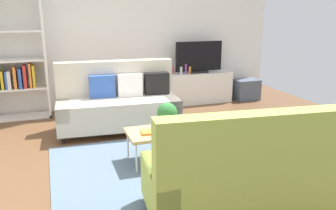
{
  "coord_description": "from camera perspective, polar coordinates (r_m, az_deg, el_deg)",
  "views": [
    {
      "loc": [
        -1.41,
        -4.16,
        1.93
      ],
      "look_at": [
        0.1,
        0.23,
        0.65
      ],
      "focal_mm": 37.64,
      "sensor_mm": 36.0,
      "label": 1
    }
  ],
  "objects": [
    {
      "name": "ground_plane",
      "position": [
        4.8,
        -0.22,
        -8.3
      ],
      "size": [
        7.68,
        7.68,
        0.0
      ],
      "primitive_type": "plane",
      "color": "brown"
    },
    {
      "name": "wall_far",
      "position": [
        7.12,
        -7.63,
        11.44
      ],
      "size": [
        6.4,
        0.12,
        2.9
      ],
      "primitive_type": "cube",
      "color": "white",
      "rests_on": "ground_plane"
    },
    {
      "name": "area_rug",
      "position": [
        4.5,
        0.47,
        -9.88
      ],
      "size": [
        2.9,
        2.2,
        0.01
      ],
      "primitive_type": "cube",
      "color": "slate",
      "rests_on": "ground_plane"
    },
    {
      "name": "couch_beige",
      "position": [
        5.75,
        -8.04,
        0.37
      ],
      "size": [
        1.95,
        0.97,
        1.1
      ],
      "rotation": [
        0.0,
        0.0,
        3.07
      ],
      "color": "beige",
      "rests_on": "ground_plane"
    },
    {
      "name": "couch_green",
      "position": [
        3.45,
        12.65,
        -10.54
      ],
      "size": [
        1.98,
        1.03,
        1.1
      ],
      "rotation": [
        0.0,
        0.0,
        -0.1
      ],
      "color": "#A3BC4C",
      "rests_on": "ground_plane"
    },
    {
      "name": "coffee_table",
      "position": [
        4.54,
        0.24,
        -4.35
      ],
      "size": [
        1.1,
        0.56,
        0.42
      ],
      "color": "tan",
      "rests_on": "ground_plane"
    },
    {
      "name": "tv_console",
      "position": [
        7.42,
        4.84,
        2.84
      ],
      "size": [
        1.4,
        0.44,
        0.64
      ],
      "primitive_type": "cube",
      "color": "silver",
      "rests_on": "ground_plane"
    },
    {
      "name": "tv",
      "position": [
        7.29,
        5.02,
        7.67
      ],
      "size": [
        1.0,
        0.2,
        0.64
      ],
      "color": "black",
      "rests_on": "tv_console"
    },
    {
      "name": "bookshelf",
      "position": [
        6.73,
        -23.81,
        5.87
      ],
      "size": [
        1.1,
        0.36,
        2.1
      ],
      "color": "white",
      "rests_on": "ground_plane"
    },
    {
      "name": "storage_trunk",
      "position": [
        7.85,
        12.5,
        2.49
      ],
      "size": [
        0.52,
        0.4,
        0.44
      ],
      "primitive_type": "cube",
      "color": "#4C5666",
      "rests_on": "ground_plane"
    },
    {
      "name": "potted_plant",
      "position": [
        4.48,
        -0.13,
        -1.64
      ],
      "size": [
        0.26,
        0.26,
        0.36
      ],
      "color": "brown",
      "rests_on": "coffee_table"
    },
    {
      "name": "table_book_0",
      "position": [
        4.42,
        -2.83,
        -4.39
      ],
      "size": [
        0.27,
        0.22,
        0.03
      ],
      "primitive_type": "cube",
      "rotation": [
        0.0,
        0.0,
        -0.16
      ],
      "color": "orange",
      "rests_on": "coffee_table"
    },
    {
      "name": "vase_0",
      "position": [
        7.18,
        0.49,
        5.65
      ],
      "size": [
        0.12,
        0.12,
        0.14
      ],
      "primitive_type": "cylinder",
      "color": "#B24C4C",
      "rests_on": "tv_console"
    },
    {
      "name": "bottle_0",
      "position": [
        7.16,
        2.13,
        5.64
      ],
      "size": [
        0.05,
        0.05,
        0.15
      ],
      "primitive_type": "cylinder",
      "color": "silver",
      "rests_on": "tv_console"
    },
    {
      "name": "bottle_1",
      "position": [
        7.19,
        2.89,
        5.88
      ],
      "size": [
        0.04,
        0.04,
        0.2
      ],
      "primitive_type": "cylinder",
      "color": "purple",
      "rests_on": "tv_console"
    },
    {
      "name": "bottle_2",
      "position": [
        7.23,
        3.56,
        5.69
      ],
      "size": [
        0.05,
        0.05,
        0.14
      ],
      "primitive_type": "cylinder",
      "color": "orange",
      "rests_on": "tv_console"
    }
  ]
}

